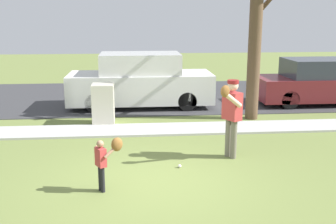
{
  "coord_description": "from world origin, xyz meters",
  "views": [
    {
      "loc": [
        -0.36,
        -7.36,
        3.17
      ],
      "look_at": [
        0.43,
        1.65,
        1.0
      ],
      "focal_mm": 43.1,
      "sensor_mm": 36.0,
      "label": 1
    }
  ],
  "objects": [
    {
      "name": "parked_suv_maroon",
      "position": [
        6.47,
        6.66,
        0.79
      ],
      "size": [
        4.7,
        1.9,
        1.63
      ],
      "rotation": [
        0.0,
        0.0,
        3.14
      ],
      "color": "maroon",
      "rests_on": "road_surface"
    },
    {
      "name": "street_tree_near",
      "position": [
        3.34,
        4.7,
        3.04
      ],
      "size": [
        1.85,
        1.89,
        5.76
      ],
      "color": "brown",
      "rests_on": "ground"
    },
    {
      "name": "utility_cabinet",
      "position": [
        -1.26,
        4.47,
        0.6
      ],
      "size": [
        0.63,
        0.68,
        1.2
      ],
      "primitive_type": "cube",
      "color": "beige",
      "rests_on": "ground"
    },
    {
      "name": "sidewalk_strip",
      "position": [
        0.0,
        3.6,
        0.03
      ],
      "size": [
        36.0,
        1.2,
        0.06
      ],
      "primitive_type": "cube",
      "color": "#B2B2AD",
      "rests_on": "ground"
    },
    {
      "name": "ground_plane",
      "position": [
        0.0,
        3.5,
        0.0
      ],
      "size": [
        48.0,
        48.0,
        0.0
      ],
      "primitive_type": "plane",
      "color": "olive"
    },
    {
      "name": "person_adult",
      "position": [
        1.81,
        1.22,
        1.11
      ],
      "size": [
        0.62,
        0.86,
        1.79
      ],
      "rotation": [
        0.0,
        0.0,
        -2.62
      ],
      "color": "#6B6656",
      "rests_on": "ground"
    },
    {
      "name": "baseball",
      "position": [
        0.6,
        0.69,
        0.04
      ],
      "size": [
        0.07,
        0.07,
        0.07
      ],
      "primitive_type": "sphere",
      "color": "white",
      "rests_on": "ground"
    },
    {
      "name": "parked_van_white",
      "position": [
        -0.1,
        6.73,
        0.9
      ],
      "size": [
        5.0,
        1.95,
        1.88
      ],
      "rotation": [
        0.0,
        0.0,
        3.14
      ],
      "color": "silver",
      "rests_on": "road_surface"
    },
    {
      "name": "person_child",
      "position": [
        -0.89,
        -0.35,
        0.67
      ],
      "size": [
        0.55,
        0.31,
        1.03
      ],
      "rotation": [
        0.0,
        0.0,
        0.52
      ],
      "color": "black",
      "rests_on": "ground"
    },
    {
      "name": "road_surface",
      "position": [
        0.0,
        8.6,
        0.01
      ],
      "size": [
        36.0,
        6.8,
        0.02
      ],
      "primitive_type": "cube",
      "color": "#38383A",
      "rests_on": "ground"
    }
  ]
}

